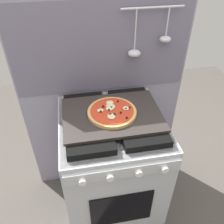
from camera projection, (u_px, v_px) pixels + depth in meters
ground_plane at (112, 204)px, 1.88m from camera, size 4.00×4.00×0.00m
kitchen_backsplash at (104, 98)px, 1.66m from camera, size 1.10×0.09×1.55m
stove at (112, 168)px, 1.60m from camera, size 0.60×0.64×0.90m
baking_tray at (112, 115)px, 1.32m from camera, size 0.54×0.38×0.02m
pizza_left at (112, 112)px, 1.31m from camera, size 0.27×0.27×0.03m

